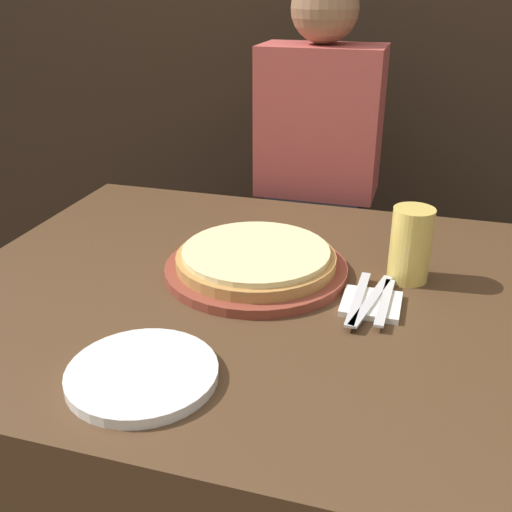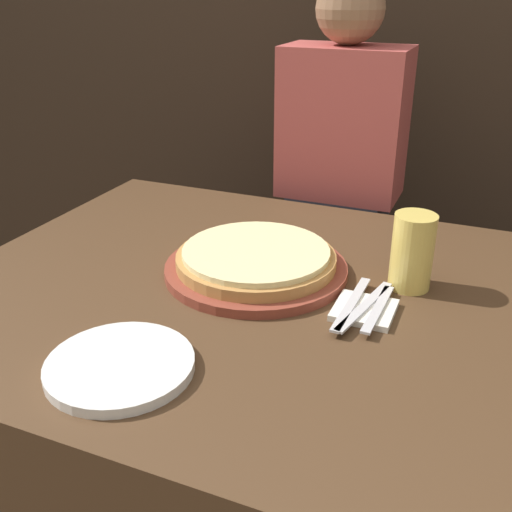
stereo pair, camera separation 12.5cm
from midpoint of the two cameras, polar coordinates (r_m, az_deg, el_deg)
name	(u,v)px [view 1 (the left image)]	position (r m, az deg, el deg)	size (l,w,h in m)	color
dining_table	(260,434)	(1.42, -2.26, -16.71)	(1.26, 1.02, 0.76)	#4C331E
pizza_on_board	(256,262)	(1.25, -2.85, -0.67)	(0.38, 0.38, 0.06)	brown
beer_glass	(411,242)	(1.23, 11.77, 1.29)	(0.08, 0.08, 0.15)	#E5C65B
dinner_plate	(142,374)	(0.97, -14.47, -10.94)	(0.24, 0.24, 0.02)	white
napkin_stack	(371,304)	(1.14, 7.87, -4.63)	(0.11, 0.11, 0.01)	silver
fork	(358,298)	(1.14, 6.66, -4.10)	(0.02, 0.22, 0.00)	silver
dinner_knife	(371,300)	(1.14, 7.90, -4.26)	(0.06, 0.21, 0.00)	silver
spoon	(385,302)	(1.14, 9.14, -4.42)	(0.02, 0.18, 0.00)	silver
diner_person	(316,215)	(1.85, 3.79, 3.90)	(0.34, 0.20, 1.34)	#33333D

